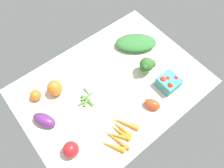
# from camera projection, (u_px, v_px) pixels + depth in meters

# --- Properties ---
(tablecloth) EXTENTS (1.04, 0.76, 0.02)m
(tablecloth) POSITION_uv_depth(u_px,v_px,m) (112.00, 87.00, 1.24)
(tablecloth) COLOR beige
(tablecloth) RESTS_ON ground
(berry_basket) EXTENTS (0.11, 0.11, 0.08)m
(berry_basket) POSITION_uv_depth(u_px,v_px,m) (168.00, 82.00, 1.20)
(berry_basket) COLOR teal
(berry_basket) RESTS_ON tablecloth
(bell_pepper_orange) EXTENTS (0.08, 0.08, 0.10)m
(bell_pepper_orange) POSITION_uv_depth(u_px,v_px,m) (55.00, 88.00, 1.16)
(bell_pepper_orange) COLOR orange
(bell_pepper_orange) RESTS_ON tablecloth
(okra_pile) EXTENTS (0.12, 0.12, 0.02)m
(okra_pile) POSITION_uv_depth(u_px,v_px,m) (88.00, 98.00, 1.18)
(okra_pile) COLOR #488B41
(okra_pile) RESTS_ON tablecloth
(roma_tomato) EXTENTS (0.09, 0.10, 0.05)m
(roma_tomato) POSITION_uv_depth(u_px,v_px,m) (152.00, 104.00, 1.14)
(roma_tomato) COLOR #D2451F
(roma_tomato) RESTS_ON tablecloth
(bell_pepper_red) EXTENTS (0.10, 0.10, 0.09)m
(bell_pepper_red) POSITION_uv_depth(u_px,v_px,m) (71.00, 149.00, 1.01)
(bell_pepper_red) COLOR red
(bell_pepper_red) RESTS_ON tablecloth
(broccoli_head) EXTENTS (0.10, 0.08, 0.11)m
(broccoli_head) POSITION_uv_depth(u_px,v_px,m) (147.00, 65.00, 1.21)
(broccoli_head) COLOR #9CCD80
(broccoli_head) RESTS_ON tablecloth
(leafy_greens_clump) EXTENTS (0.29, 0.27, 0.06)m
(leafy_greens_clump) POSITION_uv_depth(u_px,v_px,m) (136.00, 43.00, 1.35)
(leafy_greens_clump) COLOR #347436
(leafy_greens_clump) RESTS_ON tablecloth
(eggplant) EXTENTS (0.12, 0.14, 0.06)m
(eggplant) POSITION_uv_depth(u_px,v_px,m) (44.00, 120.00, 1.09)
(eggplant) COLOR #642970
(eggplant) RESTS_ON tablecloth
(carrot_bunch) EXTENTS (0.22, 0.20, 0.03)m
(carrot_bunch) POSITION_uv_depth(u_px,v_px,m) (119.00, 134.00, 1.08)
(carrot_bunch) COLOR orange
(carrot_bunch) RESTS_ON tablecloth
(heirloom_tomato_orange) EXTENTS (0.06, 0.06, 0.06)m
(heirloom_tomato_orange) POSITION_uv_depth(u_px,v_px,m) (36.00, 95.00, 1.16)
(heirloom_tomato_orange) COLOR orange
(heirloom_tomato_orange) RESTS_ON tablecloth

